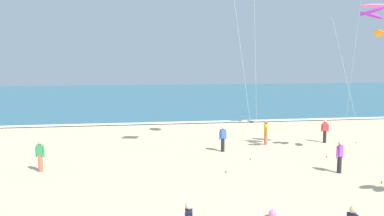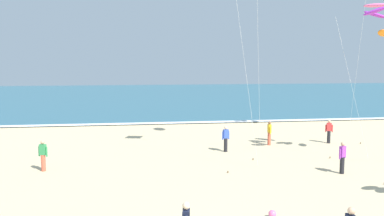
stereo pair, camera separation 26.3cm
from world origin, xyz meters
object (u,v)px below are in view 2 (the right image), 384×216
object	(u,v)px
bystander_red_top	(329,131)
bystander_purple_top	(342,157)
bystander_yellow_top	(269,133)
kite_arc_rose_near	(376,11)
beach_ball	(272,214)
bystander_green_top	(43,155)
bystander_blue_top	(226,139)

from	to	relation	value
bystander_red_top	bystander_purple_top	world-z (taller)	same
bystander_yellow_top	bystander_red_top	bearing A→B (deg)	0.22
kite_arc_rose_near	beach_ball	xyz separation A→B (m)	(-8.05, -7.20, -8.06)
kite_arc_rose_near	bystander_green_top	xyz separation A→B (m)	(-17.40, 0.51, -7.39)
bystander_purple_top	bystander_blue_top	world-z (taller)	same
bystander_blue_top	beach_ball	world-z (taller)	bystander_blue_top
bystander_purple_top	beach_ball	bearing A→B (deg)	-136.31
kite_arc_rose_near	bystander_red_top	size ratio (longest dim) A/B	5.39
bystander_blue_top	bystander_green_top	bearing A→B (deg)	-162.94
bystander_red_top	beach_ball	size ratio (longest dim) A/B	5.68
bystander_blue_top	beach_ball	distance (m)	10.87
bystander_blue_top	beach_ball	bearing A→B (deg)	-94.08
kite_arc_rose_near	bystander_purple_top	bearing A→B (deg)	-142.20
bystander_green_top	bystander_yellow_top	distance (m)	14.24
bystander_red_top	bystander_purple_top	distance (m)	7.89
bystander_red_top	bystander_yellow_top	distance (m)	4.19
bystander_green_top	bystander_blue_top	distance (m)	10.59
bystander_purple_top	bystander_green_top	bearing A→B (deg)	169.94
kite_arc_rose_near	beach_ball	world-z (taller)	kite_arc_rose_near
bystander_green_top	bystander_purple_top	world-z (taller)	same
bystander_purple_top	bystander_blue_top	distance (m)	7.32
kite_arc_rose_near	bystander_red_top	world-z (taller)	kite_arc_rose_near
kite_arc_rose_near	bystander_yellow_top	world-z (taller)	kite_arc_rose_near
bystander_purple_top	beach_ball	world-z (taller)	bystander_purple_top
kite_arc_rose_near	bystander_green_top	size ratio (longest dim) A/B	5.39
bystander_red_top	bystander_yellow_top	size ratio (longest dim) A/B	1.00
kite_arc_rose_near	bystander_yellow_top	size ratio (longest dim) A/B	5.39
bystander_purple_top	bystander_blue_top	xyz separation A→B (m)	(-4.57, 5.71, 0.00)
bystander_green_top	bystander_blue_top	size ratio (longest dim) A/B	1.00
bystander_yellow_top	beach_ball	size ratio (longest dim) A/B	5.68
bystander_red_top	beach_ball	distance (m)	14.95
kite_arc_rose_near	bystander_yellow_top	distance (m)	9.87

